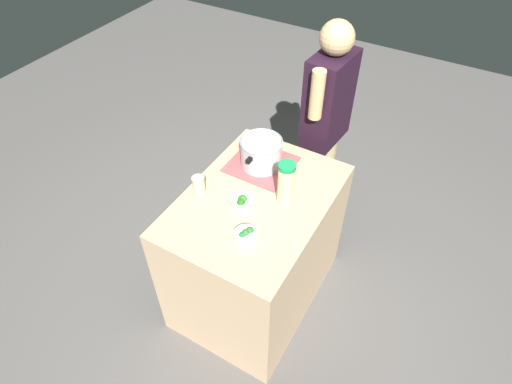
{
  "coord_description": "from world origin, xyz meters",
  "views": [
    {
      "loc": [
        -1.41,
        -0.81,
        2.55
      ],
      "look_at": [
        0.0,
        0.0,
        0.95
      ],
      "focal_mm": 30.05,
      "sensor_mm": 36.0,
      "label": 1
    }
  ],
  "objects_px": {
    "broccoli_bowl_center": "(242,202)",
    "mason_jar": "(199,186)",
    "person_cook": "(325,129)",
    "lemonade_pitcher": "(286,183)",
    "cooking_pot": "(261,152)",
    "broccoli_bowl_front": "(246,235)"
  },
  "relations": [
    {
      "from": "broccoli_bowl_front",
      "to": "person_cook",
      "type": "distance_m",
      "value": 1.07
    },
    {
      "from": "broccoli_bowl_front",
      "to": "broccoli_bowl_center",
      "type": "distance_m",
      "value": 0.23
    },
    {
      "from": "lemonade_pitcher",
      "to": "broccoli_bowl_center",
      "type": "height_order",
      "value": "lemonade_pitcher"
    },
    {
      "from": "cooking_pot",
      "to": "mason_jar",
      "type": "distance_m",
      "value": 0.42
    },
    {
      "from": "broccoli_bowl_front",
      "to": "person_cook",
      "type": "height_order",
      "value": "person_cook"
    },
    {
      "from": "mason_jar",
      "to": "lemonade_pitcher",
      "type": "bearing_deg",
      "value": -66.29
    },
    {
      "from": "lemonade_pitcher",
      "to": "mason_jar",
      "type": "xyz_separation_m",
      "value": [
        -0.19,
        0.43,
        -0.07
      ]
    },
    {
      "from": "mason_jar",
      "to": "broccoli_bowl_center",
      "type": "xyz_separation_m",
      "value": [
        0.04,
        -0.25,
        -0.03
      ]
    },
    {
      "from": "lemonade_pitcher",
      "to": "broccoli_bowl_center",
      "type": "distance_m",
      "value": 0.25
    },
    {
      "from": "broccoli_bowl_center",
      "to": "mason_jar",
      "type": "bearing_deg",
      "value": 99.1
    },
    {
      "from": "person_cook",
      "to": "broccoli_bowl_center",
      "type": "bearing_deg",
      "value": 173.81
    },
    {
      "from": "broccoli_bowl_front",
      "to": "person_cook",
      "type": "bearing_deg",
      "value": 2.08
    },
    {
      "from": "cooking_pot",
      "to": "mason_jar",
      "type": "relative_size",
      "value": 2.57
    },
    {
      "from": "cooking_pot",
      "to": "lemonade_pitcher",
      "type": "xyz_separation_m",
      "value": [
        -0.19,
        -0.26,
        0.03
      ]
    },
    {
      "from": "cooking_pot",
      "to": "mason_jar",
      "type": "bearing_deg",
      "value": 156.09
    },
    {
      "from": "person_cook",
      "to": "lemonade_pitcher",
      "type": "bearing_deg",
      "value": -173.45
    },
    {
      "from": "broccoli_bowl_center",
      "to": "person_cook",
      "type": "xyz_separation_m",
      "value": [
        0.88,
        -0.1,
        -0.05
      ]
    },
    {
      "from": "mason_jar",
      "to": "cooking_pot",
      "type": "bearing_deg",
      "value": -23.91
    },
    {
      "from": "cooking_pot",
      "to": "broccoli_bowl_center",
      "type": "height_order",
      "value": "cooking_pot"
    },
    {
      "from": "cooking_pot",
      "to": "mason_jar",
      "type": "height_order",
      "value": "cooking_pot"
    },
    {
      "from": "lemonade_pitcher",
      "to": "mason_jar",
      "type": "height_order",
      "value": "lemonade_pitcher"
    },
    {
      "from": "mason_jar",
      "to": "broccoli_bowl_center",
      "type": "bearing_deg",
      "value": -80.9
    }
  ]
}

